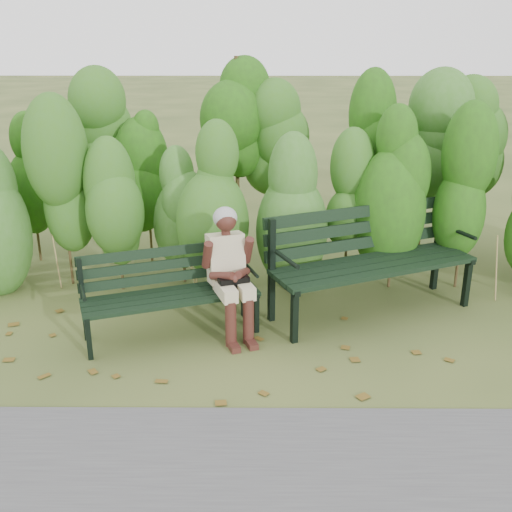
{
  "coord_description": "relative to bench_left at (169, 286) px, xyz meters",
  "views": [
    {
      "loc": [
        0.03,
        -4.75,
        2.62
      ],
      "look_at": [
        0.0,
        0.35,
        0.75
      ],
      "focal_mm": 42.0,
      "sensor_mm": 36.0,
      "label": 1
    }
  ],
  "objects": [
    {
      "name": "ground",
      "position": [
        0.8,
        -0.31,
        -0.47
      ],
      "size": [
        80.0,
        80.0,
        0.0
      ],
      "primitive_type": "plane",
      "color": "#3A4B22"
    },
    {
      "name": "hedge_band",
      "position": [
        0.8,
        1.55,
        0.79
      ],
      "size": [
        11.04,
        1.67,
        2.42
      ],
      "color": "#47381E",
      "rests_on": "ground"
    },
    {
      "name": "leaf_litter",
      "position": [
        0.82,
        -0.41,
        -0.47
      ],
      "size": [
        5.94,
        2.17,
        0.01
      ],
      "color": "brown",
      "rests_on": "ground"
    },
    {
      "name": "bench_left",
      "position": [
        0.0,
        0.0,
        0.0
      ],
      "size": [
        1.67,
        1.02,
        0.8
      ],
      "color": "black",
      "rests_on": "ground"
    },
    {
      "name": "bench_right",
      "position": [
        1.91,
        0.53,
        0.14
      ],
      "size": [
        2.16,
        1.45,
        1.03
      ],
      "color": "black",
      "rests_on": "ground"
    },
    {
      "name": "seated_woman",
      "position": [
        0.56,
        0.03,
        0.2
      ],
      "size": [
        0.54,
        0.74,
        1.18
      ],
      "color": "#C1B295",
      "rests_on": "ground"
    }
  ]
}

